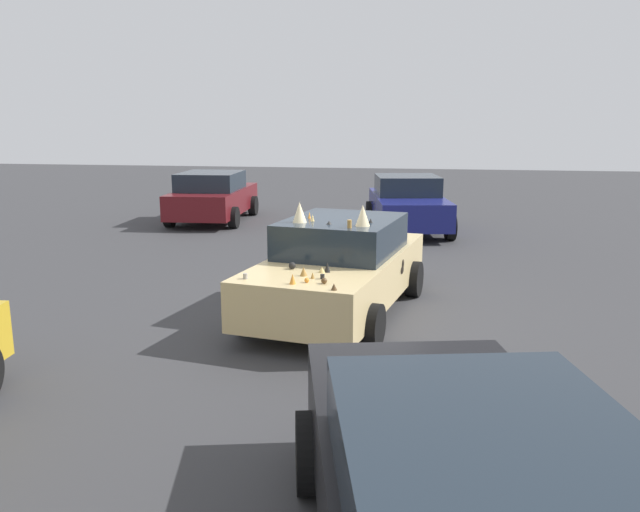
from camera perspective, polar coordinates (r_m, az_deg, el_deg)
The scene contains 5 objects.
ground_plane at distance 10.14m, azimuth 1.68°, elevation -5.04°, with size 60.00×60.00×0.00m, color #38383A.
art_car_decorated at distance 9.98m, azimuth 1.76°, elevation -0.95°, with size 4.60×2.59×1.78m.
parked_sedan_behind_left at distance 19.32m, azimuth -9.47°, elevation 5.22°, with size 4.13×2.21×1.46m.
parked_sedan_far_left at distance 4.20m, azimuth 13.08°, elevation -20.78°, with size 4.52×2.68×1.41m.
parked_sedan_near_right at distance 17.43m, azimuth 7.77°, elevation 4.57°, with size 4.20×2.51×1.48m.
Camera 1 is at (-9.61, -1.28, 2.98)m, focal length 36.15 mm.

